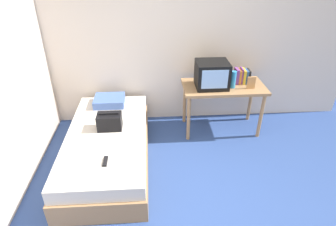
# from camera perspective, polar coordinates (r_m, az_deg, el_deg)

# --- Properties ---
(ground_plane) EXTENTS (8.00, 8.00, 0.00)m
(ground_plane) POSITION_cam_1_polar(r_m,az_deg,el_deg) (3.21, 6.36, -18.94)
(ground_plane) COLOR #2D4784
(wall_back) EXTENTS (5.20, 0.10, 2.60)m
(wall_back) POSITION_cam_1_polar(r_m,az_deg,el_deg) (4.22, 2.89, 14.98)
(wall_back) COLOR beige
(wall_back) RESTS_ON ground
(bed) EXTENTS (1.00, 2.00, 0.44)m
(bed) POSITION_cam_1_polar(r_m,az_deg,el_deg) (3.72, -11.96, -6.76)
(bed) COLOR #9E754C
(bed) RESTS_ON ground
(desk) EXTENTS (1.16, 0.60, 0.73)m
(desk) POSITION_cam_1_polar(r_m,az_deg,el_deg) (4.15, 11.07, 4.32)
(desk) COLOR #9E754C
(desk) RESTS_ON ground
(tv) EXTENTS (0.44, 0.39, 0.36)m
(tv) POSITION_cam_1_polar(r_m,az_deg,el_deg) (3.97, 8.85, 7.68)
(tv) COLOR black
(tv) RESTS_ON desk
(water_bottle) EXTENTS (0.07, 0.07, 0.24)m
(water_bottle) POSITION_cam_1_polar(r_m,az_deg,el_deg) (4.02, 13.04, 6.59)
(water_bottle) COLOR #3399DB
(water_bottle) RESTS_ON desk
(book_row) EXTENTS (0.20, 0.17, 0.22)m
(book_row) POSITION_cam_1_polar(r_m,az_deg,el_deg) (4.21, 14.65, 7.23)
(book_row) COLOR #7A3D89
(book_row) RESTS_ON desk
(picture_frame) EXTENTS (0.11, 0.02, 0.17)m
(picture_frame) POSITION_cam_1_polar(r_m,az_deg,el_deg) (4.07, 16.44, 5.88)
(picture_frame) COLOR #B27F4C
(picture_frame) RESTS_ON desk
(pillow) EXTENTS (0.43, 0.36, 0.11)m
(pillow) POSITION_cam_1_polar(r_m,az_deg,el_deg) (4.19, -11.73, 2.44)
(pillow) COLOR #4766AD
(pillow) RESTS_ON bed
(handbag) EXTENTS (0.30, 0.20, 0.22)m
(handbag) POSITION_cam_1_polar(r_m,az_deg,el_deg) (3.61, -11.70, -1.66)
(handbag) COLOR black
(handbag) RESTS_ON bed
(magazine) EXTENTS (0.21, 0.29, 0.01)m
(magazine) POSITION_cam_1_polar(r_m,az_deg,el_deg) (3.33, -16.36, -7.46)
(magazine) COLOR white
(magazine) RESTS_ON bed
(remote_dark) EXTENTS (0.04, 0.16, 0.02)m
(remote_dark) POSITION_cam_1_polar(r_m,az_deg,el_deg) (3.13, -12.52, -9.47)
(remote_dark) COLOR black
(remote_dark) RESTS_ON bed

